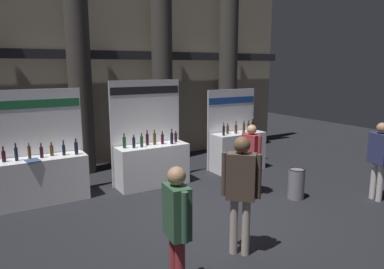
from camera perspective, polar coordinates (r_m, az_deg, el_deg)
name	(u,v)px	position (r m, az deg, el deg)	size (l,w,h in m)	color
ground_plane	(203,215)	(7.17, 1.75, -12.68)	(24.00, 24.00, 0.00)	black
hall_colonnade	(118,67)	(10.73, -11.71, 10.38)	(11.86, 1.09, 5.75)	tan
exhibitor_booth_0	(43,174)	(8.29, -22.65, -5.88)	(1.88, 0.71, 2.38)	white
exhibitor_booth_1	(152,160)	(8.75, -6.41, -4.05)	(1.81, 0.66, 2.53)	white
exhibitor_booth_2	(237,148)	(10.07, 7.16, -2.18)	(1.58, 0.66, 2.23)	white
trash_bin	(296,184)	(8.23, 16.22, -7.49)	(0.36, 0.36, 0.67)	slate
visitor_1	(380,154)	(8.60, 27.63, -2.76)	(0.32, 0.59, 1.70)	silver
visitor_2	(177,221)	(4.47, -2.42, -13.57)	(0.28, 0.56, 1.70)	maroon
visitor_3	(251,154)	(8.08, 9.36, -3.01)	(0.32, 0.52, 1.60)	maroon
visitor_4	(241,184)	(5.45, 7.78, -7.86)	(0.46, 0.46, 1.85)	#ADA393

